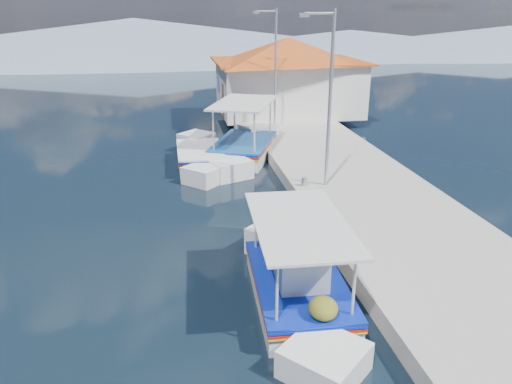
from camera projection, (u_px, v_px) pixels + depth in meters
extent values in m
plane|color=black|center=(203.00, 229.00, 15.43)|extent=(160.00, 160.00, 0.00)
cube|color=#A09D96|center=(326.00, 158.00, 21.81)|extent=(5.00, 44.00, 0.50)
cylinder|color=#A5A8AD|center=(353.00, 244.00, 13.04)|extent=(0.20, 0.20, 0.30)
cylinder|color=#A5A8AD|center=(304.00, 182.00, 17.65)|extent=(0.20, 0.20, 0.30)
cylinder|color=#A5A8AD|center=(271.00, 140.00, 23.18)|extent=(0.20, 0.20, 0.30)
cylinder|color=#A5A8AD|center=(251.00, 115.00, 28.71)|extent=(0.20, 0.20, 0.30)
cube|color=white|center=(297.00, 294.00, 11.59)|extent=(2.11, 3.93, 0.84)
cube|color=white|center=(271.00, 242.00, 13.88)|extent=(1.98, 1.98, 0.93)
cube|color=white|center=(335.00, 363.00, 9.33)|extent=(1.93, 1.93, 0.80)
cube|color=#0B2298|center=(298.00, 279.00, 11.45)|extent=(2.18, 4.04, 0.05)
cube|color=red|center=(298.00, 282.00, 11.48)|extent=(2.18, 4.04, 0.04)
cube|color=#F5AC1B|center=(298.00, 284.00, 11.50)|extent=(2.18, 4.04, 0.04)
cube|color=#0B2298|center=(298.00, 277.00, 11.43)|extent=(2.19, 4.01, 0.04)
cube|color=brown|center=(298.00, 278.00, 11.44)|extent=(1.95, 3.84, 0.04)
cube|color=white|center=(302.00, 265.00, 11.03)|extent=(1.12, 1.20, 0.98)
cube|color=silver|center=(303.00, 245.00, 10.85)|extent=(1.22, 1.29, 0.05)
cylinder|color=beige|center=(251.00, 225.00, 12.51)|extent=(0.06, 0.06, 1.42)
cylinder|color=beige|center=(309.00, 220.00, 12.82)|extent=(0.06, 0.06, 1.42)
cylinder|color=beige|center=(285.00, 293.00, 9.56)|extent=(0.06, 0.06, 1.42)
cylinder|color=beige|center=(359.00, 284.00, 9.87)|extent=(0.06, 0.06, 1.42)
cube|color=silver|center=(300.00, 223.00, 10.94)|extent=(2.21, 3.93, 0.06)
ellipsoid|color=#485015|center=(270.00, 246.00, 12.42)|extent=(0.67, 0.74, 0.51)
ellipsoid|color=#485015|center=(289.00, 238.00, 12.96)|extent=(0.57, 0.62, 0.43)
ellipsoid|color=#485015|center=(329.00, 307.00, 9.94)|extent=(0.60, 0.66, 0.45)
sphere|color=#D35206|center=(328.00, 239.00, 11.87)|extent=(0.35, 0.35, 0.35)
cube|color=white|center=(244.00, 153.00, 22.59)|extent=(3.62, 4.67, 1.06)
cube|color=white|center=(216.00, 137.00, 24.75)|extent=(2.09, 2.09, 1.17)
cube|color=white|center=(277.00, 168.00, 20.46)|extent=(2.04, 2.04, 1.00)
cube|color=#0B2298|center=(244.00, 143.00, 22.42)|extent=(3.73, 4.81, 0.07)
cube|color=red|center=(244.00, 145.00, 22.45)|extent=(3.73, 4.81, 0.06)
cube|color=#F5AC1B|center=(244.00, 146.00, 22.48)|extent=(3.73, 4.81, 0.04)
cube|color=#174B8A|center=(244.00, 141.00, 22.39)|extent=(3.74, 4.78, 0.06)
cube|color=brown|center=(244.00, 142.00, 22.41)|extent=(3.43, 4.52, 0.06)
cylinder|color=beige|center=(208.00, 118.00, 23.03)|extent=(0.08, 0.08, 1.78)
cylinder|color=beige|center=(241.00, 114.00, 23.91)|extent=(0.08, 0.08, 1.78)
cylinder|color=beige|center=(247.00, 133.00, 20.27)|extent=(0.08, 0.08, 1.78)
cylinder|color=beige|center=(282.00, 128.00, 21.16)|extent=(0.08, 0.08, 1.78)
cube|color=silver|center=(243.00, 103.00, 21.78)|extent=(3.73, 4.71, 0.08)
cube|color=white|center=(200.00, 161.00, 21.51)|extent=(1.87, 3.53, 0.98)
cube|color=white|center=(197.00, 144.00, 23.64)|extent=(1.89, 1.89, 1.08)
cube|color=white|center=(204.00, 177.00, 19.41)|extent=(1.84, 1.84, 0.93)
cube|color=#0B2298|center=(200.00, 151.00, 21.35)|extent=(1.93, 3.63, 0.06)
cube|color=red|center=(200.00, 153.00, 21.38)|extent=(1.93, 3.63, 0.05)
cube|color=#F5AC1B|center=(200.00, 154.00, 21.41)|extent=(1.93, 3.63, 0.04)
cube|color=white|center=(200.00, 149.00, 21.33)|extent=(1.95, 3.60, 0.05)
cube|color=brown|center=(200.00, 150.00, 21.34)|extent=(1.72, 3.46, 0.05)
cube|color=silver|center=(287.00, 88.00, 29.54)|extent=(8.00, 6.00, 3.00)
cube|color=#B65119|center=(288.00, 61.00, 29.00)|extent=(8.64, 6.48, 0.10)
pyramid|color=#B65119|center=(288.00, 50.00, 28.77)|extent=(10.49, 10.49, 1.40)
cube|color=brown|center=(224.00, 101.00, 28.16)|extent=(0.06, 1.00, 2.00)
cube|color=#0B2298|center=(219.00, 84.00, 30.26)|extent=(0.06, 1.20, 0.90)
cylinder|color=#A5A8AD|center=(330.00, 102.00, 16.77)|extent=(0.12, 0.12, 6.00)
cylinder|color=#A5A8AD|center=(319.00, 13.00, 15.69)|extent=(1.00, 0.08, 0.08)
cube|color=#A5A8AD|center=(304.00, 15.00, 15.62)|extent=(0.30, 0.14, 0.14)
cylinder|color=#A5A8AD|center=(275.00, 71.00, 25.07)|extent=(0.12, 0.12, 6.00)
cylinder|color=#A5A8AD|center=(266.00, 11.00, 23.99)|extent=(1.00, 0.08, 0.08)
cube|color=#A5A8AD|center=(256.00, 12.00, 23.92)|extent=(0.30, 0.14, 0.14)
cone|color=gray|center=(135.00, 40.00, 65.41)|extent=(96.00, 96.00, 5.50)
cone|color=gray|center=(350.00, 44.00, 70.48)|extent=(76.80, 76.80, 3.80)
cone|color=gray|center=(507.00, 40.00, 74.39)|extent=(89.60, 89.60, 4.20)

